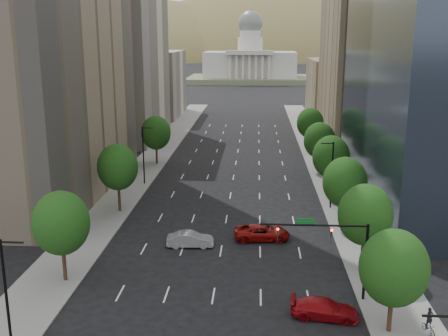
% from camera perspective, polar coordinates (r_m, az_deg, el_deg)
% --- Properties ---
extents(sidewalk_left, '(6.00, 200.00, 0.15)m').
position_cam_1_polar(sidewalk_left, '(77.75, -10.80, -2.68)').
color(sidewalk_left, slate).
rests_on(sidewalk_left, ground).
extents(sidewalk_right, '(6.00, 200.00, 0.15)m').
position_cam_1_polar(sidewalk_right, '(76.32, 12.41, -3.08)').
color(sidewalk_right, slate).
rests_on(sidewalk_right, ground).
extents(midrise_cream_left, '(14.00, 30.00, 35.00)m').
position_cam_1_polar(midrise_cream_left, '(118.62, -10.60, 11.63)').
color(midrise_cream_left, beige).
rests_on(midrise_cream_left, ground).
extents(filler_left, '(14.00, 26.00, 18.00)m').
position_cam_1_polar(filler_left, '(151.35, -7.43, 9.02)').
color(filler_left, beige).
rests_on(filler_left, ground).
extents(parking_tan_right, '(14.00, 30.00, 30.00)m').
position_cam_1_polar(parking_tan_right, '(114.30, 14.59, 10.08)').
color(parking_tan_right, '#8C7759').
rests_on(parking_tan_right, ground).
extents(filler_right, '(14.00, 26.00, 16.00)m').
position_cam_1_polar(filler_right, '(147.31, 12.03, 8.31)').
color(filler_right, '#8C7759').
rests_on(filler_right, ground).
extents(tree_right_0, '(5.20, 5.20, 8.39)m').
position_cam_1_polar(tree_right_0, '(42.03, 17.91, -10.26)').
color(tree_right_0, '#382316').
rests_on(tree_right_0, ground).
extents(tree_right_1, '(5.20, 5.20, 8.75)m').
position_cam_1_polar(tree_right_1, '(51.87, 15.03, -4.92)').
color(tree_right_1, '#382316').
rests_on(tree_right_1, ground).
extents(tree_right_2, '(5.20, 5.20, 8.61)m').
position_cam_1_polar(tree_right_2, '(63.18, 12.94, -1.50)').
color(tree_right_2, '#382316').
rests_on(tree_right_2, ground).
extents(tree_right_3, '(5.20, 5.20, 8.89)m').
position_cam_1_polar(tree_right_3, '(74.61, 11.51, 1.20)').
color(tree_right_3, '#382316').
rests_on(tree_right_3, ground).
extents(tree_right_4, '(5.20, 5.20, 8.46)m').
position_cam_1_polar(tree_right_4, '(88.29, 10.29, 2.96)').
color(tree_right_4, '#382316').
rests_on(tree_right_4, ground).
extents(tree_right_5, '(5.20, 5.20, 8.75)m').
position_cam_1_polar(tree_right_5, '(103.89, 9.31, 4.83)').
color(tree_right_5, '#382316').
rests_on(tree_right_5, ground).
extents(tree_left_0, '(5.20, 5.20, 8.75)m').
position_cam_1_polar(tree_left_0, '(50.21, -17.22, -5.71)').
color(tree_left_0, '#382316').
rests_on(tree_left_0, ground).
extents(tree_left_1, '(5.20, 5.20, 8.97)m').
position_cam_1_polar(tree_left_1, '(68.38, -11.43, 0.08)').
color(tree_left_1, '#382316').
rests_on(tree_left_1, ground).
extents(tree_left_2, '(5.20, 5.20, 8.68)m').
position_cam_1_polar(tree_left_2, '(93.22, -7.38, 3.80)').
color(tree_left_2, '#382316').
rests_on(tree_left_2, ground).
extents(streetlight_rn, '(1.70, 0.20, 9.00)m').
position_cam_1_polar(streetlight_rn, '(69.97, 11.55, -0.55)').
color(streetlight_rn, black).
rests_on(streetlight_rn, ground).
extents(streetlight_ls, '(1.70, 0.20, 9.00)m').
position_cam_1_polar(streetlight_ls, '(40.24, -22.42, -12.66)').
color(streetlight_ls, black).
rests_on(streetlight_ls, ground).
extents(streetlight_ln, '(1.70, 0.20, 9.00)m').
position_cam_1_polar(streetlight_ln, '(80.79, -8.68, 1.55)').
color(streetlight_ln, black).
rests_on(streetlight_ln, ground).
extents(traffic_signal, '(9.12, 0.40, 7.38)m').
position_cam_1_polar(traffic_signal, '(45.92, 12.14, -8.04)').
color(traffic_signal, black).
rests_on(traffic_signal, ground).
extents(capitol, '(60.00, 40.00, 35.20)m').
position_cam_1_polar(capitol, '(262.13, 2.82, 11.16)').
color(capitol, '#596647').
rests_on(capitol, ground).
extents(foothills, '(720.00, 413.00, 263.00)m').
position_cam_1_polar(foothills, '(615.16, 6.50, 8.48)').
color(foothills, olive).
rests_on(foothills, ground).
extents(car_red_near, '(5.73, 2.88, 1.60)m').
position_cam_1_polar(car_red_near, '(44.82, 10.84, -14.74)').
color(car_red_near, maroon).
rests_on(car_red_near, ground).
extents(car_silver, '(5.14, 2.10, 1.66)m').
position_cam_1_polar(car_silver, '(57.60, -3.67, -7.72)').
color(car_silver, '#A0A0A5').
rests_on(car_silver, ground).
extents(car_red_far, '(6.44, 3.42, 1.72)m').
position_cam_1_polar(car_red_far, '(59.49, 4.14, -6.97)').
color(car_red_far, maroon).
rests_on(car_red_far, ground).
extents(cyclist, '(1.01, 1.67, 2.10)m').
position_cam_1_polar(cyclist, '(44.71, 21.30, -15.51)').
color(cyclist, black).
rests_on(cyclist, sidewalk_right).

